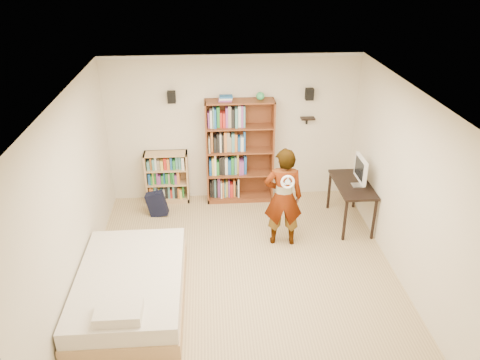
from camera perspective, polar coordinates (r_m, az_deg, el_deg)
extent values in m
cube|color=tan|center=(6.99, 0.38, -11.60)|extent=(4.50, 5.00, 0.01)
cube|color=beige|center=(8.52, -0.92, 6.23)|extent=(4.50, 0.02, 2.70)
cube|color=beige|center=(4.24, 3.25, -18.25)|extent=(4.50, 0.02, 2.70)
cube|color=beige|center=(6.49, -19.83, -2.43)|extent=(0.02, 5.00, 2.70)
cube|color=beige|center=(6.79, 19.72, -1.07)|extent=(0.02, 5.00, 2.70)
cube|color=white|center=(5.72, 0.47, 10.10)|extent=(4.50, 5.00, 0.02)
cube|color=silver|center=(8.12, -0.98, 14.91)|extent=(4.50, 0.06, 0.06)
cube|color=silver|center=(3.46, 3.75, -2.24)|extent=(4.50, 0.06, 0.06)
cube|color=silver|center=(5.98, -21.51, 8.69)|extent=(0.06, 5.00, 0.06)
cube|color=silver|center=(6.30, 21.32, 9.59)|extent=(0.06, 5.00, 0.06)
cube|color=black|center=(8.23, -8.35, 9.97)|extent=(0.14, 0.12, 0.20)
cube|color=black|center=(8.40, 8.47, 10.32)|extent=(0.14, 0.12, 0.20)
cube|color=black|center=(8.54, 8.26, 7.44)|extent=(0.25, 0.16, 0.02)
imported|color=black|center=(7.30, 5.29, -2.12)|extent=(0.63, 0.44, 1.65)
torus|color=white|center=(6.84, 5.84, -0.25)|extent=(0.21, 0.08, 0.21)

